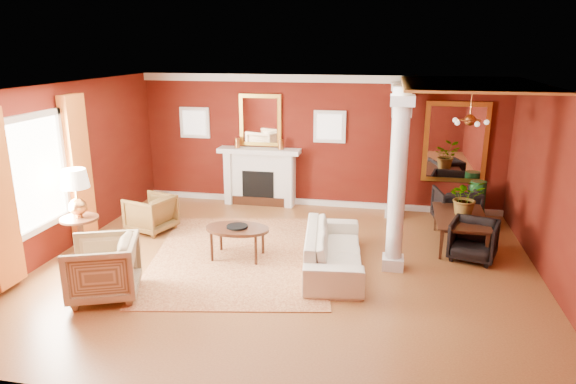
% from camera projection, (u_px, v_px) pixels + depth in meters
% --- Properties ---
extents(ground, '(8.00, 8.00, 0.00)m').
position_uv_depth(ground, '(287.00, 267.00, 8.42)').
color(ground, brown).
rests_on(ground, ground).
extents(room_shell, '(8.04, 7.04, 2.92)m').
position_uv_depth(room_shell, '(287.00, 146.00, 7.86)').
color(room_shell, '#53150B').
rests_on(room_shell, ground).
extents(fireplace, '(1.85, 0.42, 1.29)m').
position_uv_depth(fireplace, '(260.00, 176.00, 11.61)').
color(fireplace, silver).
rests_on(fireplace, ground).
extents(overmantel_mirror, '(0.95, 0.07, 1.15)m').
position_uv_depth(overmantel_mirror, '(260.00, 120.00, 11.39)').
color(overmantel_mirror, gold).
rests_on(overmantel_mirror, fireplace).
extents(flank_window_left, '(0.70, 0.07, 0.70)m').
position_uv_depth(flank_window_left, '(195.00, 123.00, 11.72)').
color(flank_window_left, silver).
rests_on(flank_window_left, room_shell).
extents(flank_window_right, '(0.70, 0.07, 0.70)m').
position_uv_depth(flank_window_right, '(330.00, 127.00, 11.14)').
color(flank_window_right, silver).
rests_on(flank_window_right, room_shell).
extents(left_window, '(0.21, 2.55, 2.60)m').
position_uv_depth(left_window, '(41.00, 181.00, 8.19)').
color(left_window, white).
rests_on(left_window, room_shell).
extents(column_front, '(0.36, 0.36, 2.80)m').
position_uv_depth(column_front, '(398.00, 184.00, 7.99)').
color(column_front, silver).
rests_on(column_front, ground).
extents(column_back, '(0.36, 0.36, 2.80)m').
position_uv_depth(column_back, '(397.00, 150.00, 10.53)').
color(column_back, silver).
rests_on(column_back, ground).
extents(header_beam, '(0.30, 3.20, 0.32)m').
position_uv_depth(header_beam, '(401.00, 97.00, 9.17)').
color(header_beam, silver).
rests_on(header_beam, column_front).
extents(amber_ceiling, '(2.30, 3.40, 0.04)m').
position_uv_depth(amber_ceiling, '(471.00, 84.00, 8.74)').
color(amber_ceiling, gold).
rests_on(amber_ceiling, room_shell).
extents(dining_mirror, '(1.30, 0.07, 1.70)m').
position_uv_depth(dining_mirror, '(456.00, 143.00, 10.70)').
color(dining_mirror, gold).
rests_on(dining_mirror, room_shell).
extents(chandelier, '(0.60, 0.62, 0.75)m').
position_uv_depth(chandelier, '(470.00, 120.00, 8.95)').
color(chandelier, '#C07C3C').
rests_on(chandelier, room_shell).
extents(crown_trim, '(8.00, 0.08, 0.16)m').
position_uv_depth(crown_trim, '(319.00, 79.00, 10.90)').
color(crown_trim, silver).
rests_on(crown_trim, room_shell).
extents(base_trim, '(8.00, 0.08, 0.12)m').
position_uv_depth(base_trim, '(317.00, 202.00, 11.67)').
color(base_trim, silver).
rests_on(base_trim, ground).
extents(rug, '(3.57, 4.35, 0.02)m').
position_uv_depth(rug, '(240.00, 256.00, 8.86)').
color(rug, maroon).
rests_on(rug, ground).
extents(sofa, '(0.91, 2.34, 0.89)m').
position_uv_depth(sofa, '(334.00, 243.00, 8.27)').
color(sofa, beige).
rests_on(sofa, ground).
extents(armchair_leopard, '(0.91, 0.94, 0.79)m').
position_uv_depth(armchair_leopard, '(151.00, 212.00, 9.96)').
color(armchair_leopard, black).
rests_on(armchair_leopard, ground).
extents(armchair_stripe, '(1.15, 1.19, 0.96)m').
position_uv_depth(armchair_stripe, '(103.00, 266.00, 7.32)').
color(armchair_stripe, tan).
rests_on(armchair_stripe, ground).
extents(coffee_table, '(1.09, 1.09, 0.55)m').
position_uv_depth(coffee_table, '(237.00, 230.00, 8.66)').
color(coffee_table, black).
rests_on(coffee_table, ground).
extents(coffee_book, '(0.16, 0.02, 0.22)m').
position_uv_depth(coffee_book, '(235.00, 221.00, 8.65)').
color(coffee_book, black).
rests_on(coffee_book, coffee_table).
extents(side_table, '(0.62, 0.62, 1.56)m').
position_uv_depth(side_table, '(77.00, 199.00, 8.51)').
color(side_table, black).
rests_on(side_table, ground).
extents(dining_table, '(0.58, 1.61, 0.89)m').
position_uv_depth(dining_table, '(462.00, 222.00, 9.21)').
color(dining_table, black).
rests_on(dining_table, ground).
extents(dining_chair_near, '(0.90, 0.87, 0.75)m').
position_uv_depth(dining_chair_near, '(473.00, 238.00, 8.65)').
color(dining_chair_near, black).
rests_on(dining_chair_near, ground).
extents(dining_chair_far, '(0.93, 0.89, 0.82)m').
position_uv_depth(dining_chair_far, '(456.00, 205.00, 10.34)').
color(dining_chair_far, black).
rests_on(dining_chair_far, ground).
extents(green_urn, '(0.36, 0.36, 0.86)m').
position_uv_depth(green_urn, '(476.00, 206.00, 10.52)').
color(green_urn, '#15411B').
rests_on(green_urn, ground).
extents(potted_plant, '(0.70, 0.75, 0.52)m').
position_uv_depth(potted_plant, '(467.00, 183.00, 9.07)').
color(potted_plant, '#26591E').
rests_on(potted_plant, dining_table).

